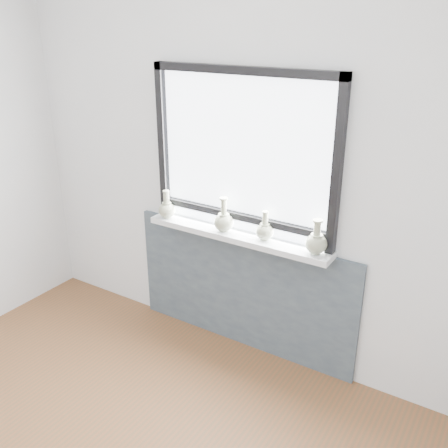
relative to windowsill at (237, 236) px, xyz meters
The scene contains 8 objects.
back_wall 0.43m from the windowsill, 90.00° to the left, with size 3.60×0.02×2.60m, color silver.
apron_panel 0.46m from the windowsill, 90.00° to the left, with size 1.70×0.03×0.86m, color #495760.
windowsill is the anchor object (origin of this frame).
window 0.56m from the windowsill, 90.00° to the left, with size 1.30×0.06×1.05m.
vase_a 0.57m from the windowsill, behind, with size 0.12×0.12×0.20m.
vase_b 0.13m from the windowsill, behind, with size 0.13×0.13×0.23m.
vase_c 0.22m from the windowsill, ahead, with size 0.11×0.11×0.19m.
vase_d 0.56m from the windowsill, ahead, with size 0.13×0.13×0.22m.
Camera 1 is at (1.53, -0.88, 2.21)m, focal length 40.00 mm.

